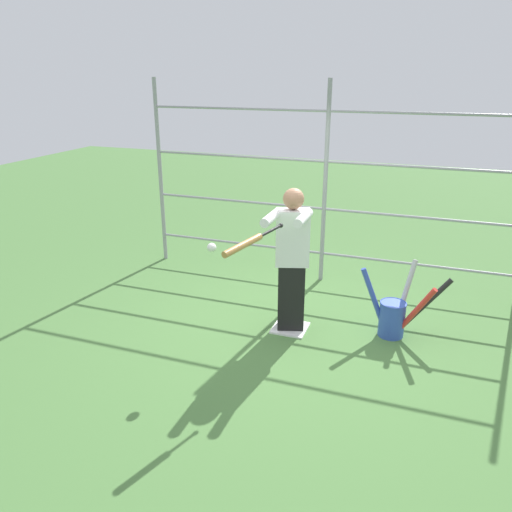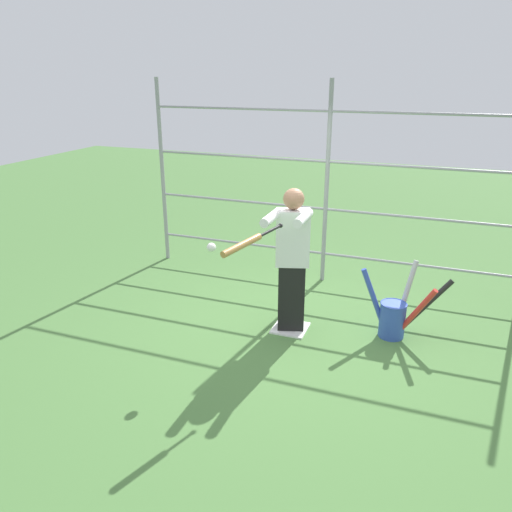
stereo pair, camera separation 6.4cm
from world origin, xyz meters
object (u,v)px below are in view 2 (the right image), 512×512
object	(u,v)px
batter	(292,257)
softball_in_flight	(211,247)
baseball_bat_swinging	(247,243)
bat_bucket	(395,316)

from	to	relation	value
batter	softball_in_flight	size ratio (longest dim) A/B	17.78
batter	baseball_bat_swinging	bearing A→B (deg)	80.23
baseball_bat_swinging	batter	bearing A→B (deg)	-99.77
baseball_bat_swinging	softball_in_flight	xyz separation A→B (m)	(0.50, -0.26, -0.19)
batter	baseball_bat_swinging	size ratio (longest dim) A/B	1.96
batter	bat_bucket	world-z (taller)	batter
baseball_bat_swinging	softball_in_flight	world-z (taller)	baseball_bat_swinging
batter	softball_in_flight	distance (m)	0.99
softball_in_flight	bat_bucket	xyz separation A→B (m)	(-1.83, -0.97, -0.93)
softball_in_flight	baseball_bat_swinging	bearing A→B (deg)	152.73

